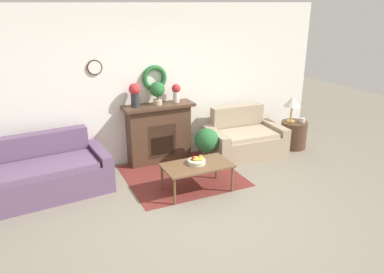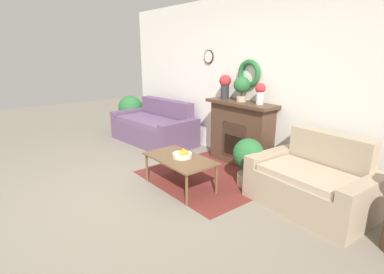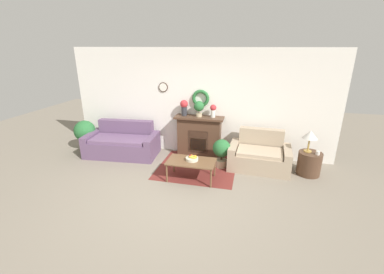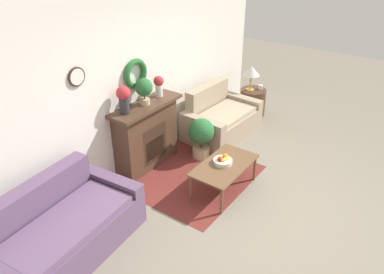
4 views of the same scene
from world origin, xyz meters
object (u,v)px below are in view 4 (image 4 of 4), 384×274
at_px(vase_on_mantel_left, 124,98).
at_px(vase_on_mantel_right, 159,85).
at_px(fruit_bowl, 223,161).
at_px(potted_plant_floor_by_loveseat, 201,135).
at_px(side_table_by_loveseat, 253,102).
at_px(loveseat_right, 220,119).
at_px(potted_plant_on_mantel, 144,89).
at_px(table_lamp, 251,72).
at_px(coffee_table, 224,167).
at_px(mug, 260,87).
at_px(fireplace, 147,135).
at_px(couch_left, 61,231).

distance_m(vase_on_mantel_left, vase_on_mantel_right, 0.74).
distance_m(fruit_bowl, vase_on_mantel_right, 1.52).
bearing_deg(potted_plant_floor_by_loveseat, vase_on_mantel_right, 118.77).
bearing_deg(side_table_by_loveseat, loveseat_right, 174.93).
xyz_separation_m(potted_plant_on_mantel, potted_plant_floor_by_loveseat, (0.67, -0.55, -0.88)).
xyz_separation_m(fruit_bowl, vase_on_mantel_right, (0.22, 1.30, 0.76)).
relative_size(side_table_by_loveseat, vase_on_mantel_left, 1.31).
height_order(table_lamp, vase_on_mantel_right, vase_on_mantel_right).
xyz_separation_m(coffee_table, mug, (2.61, 0.75, 0.17)).
bearing_deg(table_lamp, vase_on_mantel_left, 171.36).
bearing_deg(vase_on_mantel_right, potted_plant_floor_by_loveseat, -61.23).
bearing_deg(mug, potted_plant_on_mantel, 168.30).
bearing_deg(fireplace, potted_plant_on_mantel, -122.66).
distance_m(side_table_by_loveseat, mug, 0.34).
height_order(table_lamp, mug, table_lamp).
relative_size(loveseat_right, mug, 16.36).
distance_m(vase_on_mantel_left, potted_plant_on_mantel, 0.39).
bearing_deg(mug, table_lamp, 141.84).
distance_m(couch_left, vase_on_mantel_left, 1.90).
height_order(couch_left, loveseat_right, loveseat_right).
xyz_separation_m(fruit_bowl, table_lamp, (2.42, 0.85, 0.43)).
bearing_deg(potted_plant_floor_by_loveseat, potted_plant_on_mantel, 140.36).
relative_size(loveseat_right, side_table_by_loveseat, 2.72).
bearing_deg(couch_left, table_lamp, -5.09).
distance_m(table_lamp, potted_plant_on_mantel, 2.62).
distance_m(table_lamp, potted_plant_floor_by_loveseat, 1.95).
bearing_deg(side_table_by_loveseat, vase_on_mantel_left, 170.60).
relative_size(table_lamp, potted_plant_floor_by_loveseat, 0.71).
bearing_deg(vase_on_mantel_left, side_table_by_loveseat, -9.40).
bearing_deg(vase_on_mantel_right, side_table_by_loveseat, -12.39).
distance_m(side_table_by_loveseat, table_lamp, 0.65).
bearing_deg(potted_plant_floor_by_loveseat, fireplace, 139.24).
bearing_deg(side_table_by_loveseat, coffee_table, -161.52).
relative_size(loveseat_right, potted_plant_floor_by_loveseat, 2.08).
xyz_separation_m(side_table_by_loveseat, mug, (0.11, -0.09, 0.30)).
relative_size(table_lamp, potted_plant_on_mantel, 1.24).
distance_m(coffee_table, potted_plant_on_mantel, 1.60).
relative_size(couch_left, table_lamp, 3.90).
height_order(fireplace, vase_on_mantel_left, vase_on_mantel_left).
relative_size(fireplace, fruit_bowl, 4.61).
relative_size(couch_left, vase_on_mantel_left, 4.76).
bearing_deg(fireplace, loveseat_right, -14.53).
xyz_separation_m(fireplace, table_lamp, (2.55, -0.44, 0.37)).
xyz_separation_m(couch_left, mug, (4.69, -0.15, 0.26)).
bearing_deg(fruit_bowl, fireplace, 95.38).
relative_size(fireplace, table_lamp, 2.54).
distance_m(fruit_bowl, potted_plant_on_mantel, 1.52).
bearing_deg(coffee_table, side_table_by_loveseat, 18.48).
distance_m(couch_left, table_lamp, 4.55).
xyz_separation_m(fireplace, fruit_bowl, (0.12, -1.29, -0.06)).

